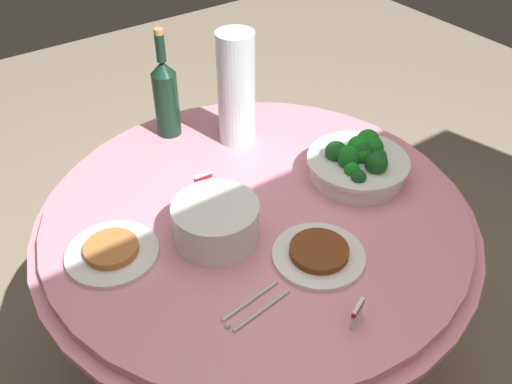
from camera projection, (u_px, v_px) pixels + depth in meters
The scene contains 11 objects.
ground_plane at pixel (256, 370), 1.91m from camera, with size 6.00×6.00×0.00m, color gray.
buffet_table at pixel (256, 299), 1.68m from camera, with size 1.16×1.16×0.74m.
broccoli_bowl at pixel (358, 163), 1.52m from camera, with size 0.28×0.28×0.12m.
plate_stack at pixel (216, 222), 1.33m from camera, with size 0.21×0.21×0.10m.
wine_bottle at pixel (166, 96), 1.65m from camera, with size 0.07×0.07×0.34m.
decorative_fruit_vase at pixel (236, 92), 1.60m from camera, with size 0.11×0.11×0.34m.
serving_tongs at pixel (254, 307), 1.19m from camera, with size 0.17×0.06×0.01m.
food_plate_stir_fry at pixel (319, 254), 1.30m from camera, with size 0.22×0.22×0.03m.
food_plate_peanuts at pixel (112, 252), 1.30m from camera, with size 0.22×0.22×0.03m.
label_placard_front at pixel (357, 312), 1.14m from camera, with size 0.05×0.03×0.05m.
label_placard_mid at pixel (203, 182), 1.48m from camera, with size 0.05×0.01×0.05m.
Camera 1 is at (0.64, 0.90, 1.68)m, focal length 38.96 mm.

